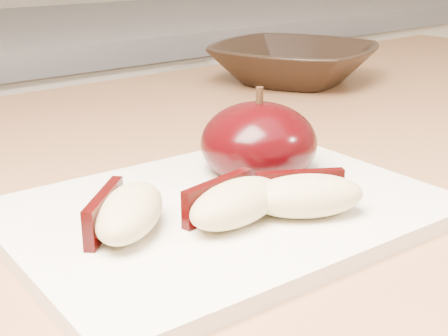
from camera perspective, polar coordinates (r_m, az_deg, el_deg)
cutting_board at (r=0.42m, az=0.00°, el=-3.94°), size 0.29×0.22×0.01m
apple_half at (r=0.47m, az=3.19°, el=2.29°), size 0.10×0.10×0.07m
apple_wedge_a at (r=0.38m, az=-8.90°, el=-3.98°), size 0.08×0.08×0.03m
apple_wedge_b at (r=0.38m, az=0.95°, el=-3.14°), size 0.08×0.05×0.03m
apple_wedge_c at (r=0.40m, az=7.45°, el=-2.47°), size 0.08×0.07×0.03m
bowl at (r=0.85m, az=6.35°, el=9.50°), size 0.27×0.27×0.05m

